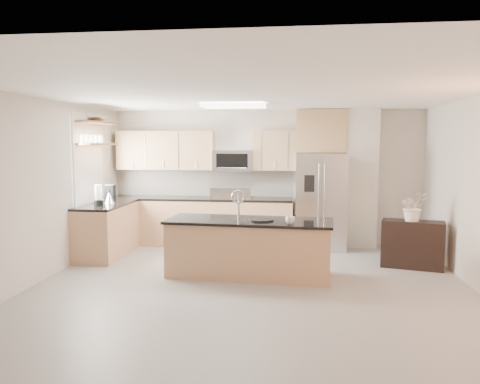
# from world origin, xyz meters

# --- Properties ---
(floor) EXTENTS (6.50, 6.50, 0.00)m
(floor) POSITION_xyz_m (0.00, 0.00, 0.00)
(floor) COLOR gray
(floor) RESTS_ON ground
(ceiling) EXTENTS (6.00, 6.50, 0.02)m
(ceiling) POSITION_xyz_m (0.00, 0.00, 2.60)
(ceiling) COLOR white
(ceiling) RESTS_ON wall_back
(wall_back) EXTENTS (6.00, 0.02, 2.60)m
(wall_back) POSITION_xyz_m (0.00, 3.25, 1.30)
(wall_back) COLOR beige
(wall_back) RESTS_ON floor
(wall_front) EXTENTS (6.00, 0.02, 2.60)m
(wall_front) POSITION_xyz_m (0.00, -3.25, 1.30)
(wall_front) COLOR beige
(wall_front) RESTS_ON floor
(wall_left) EXTENTS (0.02, 6.50, 2.60)m
(wall_left) POSITION_xyz_m (-3.00, 0.00, 1.30)
(wall_left) COLOR beige
(wall_left) RESTS_ON floor
(back_counter) EXTENTS (3.55, 0.66, 1.44)m
(back_counter) POSITION_xyz_m (-1.23, 2.93, 0.47)
(back_counter) COLOR tan
(back_counter) RESTS_ON floor
(left_counter) EXTENTS (0.66, 1.50, 0.92)m
(left_counter) POSITION_xyz_m (-2.67, 1.85, 0.46)
(left_counter) COLOR tan
(left_counter) RESTS_ON floor
(range) EXTENTS (0.76, 0.64, 1.14)m
(range) POSITION_xyz_m (-0.60, 2.92, 0.47)
(range) COLOR black
(range) RESTS_ON floor
(upper_cabinets) EXTENTS (3.50, 0.33, 0.75)m
(upper_cabinets) POSITION_xyz_m (-1.30, 3.09, 1.83)
(upper_cabinets) COLOR tan
(upper_cabinets) RESTS_ON wall_back
(microwave) EXTENTS (0.76, 0.40, 0.40)m
(microwave) POSITION_xyz_m (-0.60, 3.04, 1.63)
(microwave) COLOR #B9B9BB
(microwave) RESTS_ON upper_cabinets
(refrigerator) EXTENTS (0.92, 0.78, 1.78)m
(refrigerator) POSITION_xyz_m (1.06, 2.87, 0.89)
(refrigerator) COLOR #B9B9BB
(refrigerator) RESTS_ON floor
(partition_column) EXTENTS (0.60, 0.30, 2.60)m
(partition_column) POSITION_xyz_m (1.82, 3.10, 1.30)
(partition_column) COLOR silver
(partition_column) RESTS_ON floor
(window) EXTENTS (0.04, 1.15, 1.65)m
(window) POSITION_xyz_m (-2.98, 1.85, 1.65)
(window) COLOR white
(window) RESTS_ON wall_left
(shelf_lower) EXTENTS (0.30, 1.20, 0.04)m
(shelf_lower) POSITION_xyz_m (-2.85, 1.95, 1.95)
(shelf_lower) COLOR brown
(shelf_lower) RESTS_ON wall_left
(shelf_upper) EXTENTS (0.30, 1.20, 0.04)m
(shelf_upper) POSITION_xyz_m (-2.85, 1.95, 2.32)
(shelf_upper) COLOR brown
(shelf_upper) RESTS_ON wall_left
(ceiling_fixture) EXTENTS (1.00, 0.50, 0.06)m
(ceiling_fixture) POSITION_xyz_m (-0.40, 1.60, 2.56)
(ceiling_fixture) COLOR white
(ceiling_fixture) RESTS_ON ceiling
(island) EXTENTS (2.49, 1.06, 1.27)m
(island) POSITION_xyz_m (-0.08, 0.90, 0.42)
(island) COLOR tan
(island) RESTS_ON floor
(credenza) EXTENTS (1.00, 0.61, 0.75)m
(credenza) POSITION_xyz_m (2.45, 1.65, 0.37)
(credenza) COLOR black
(credenza) RESTS_ON floor
(cup) EXTENTS (0.17, 0.17, 0.10)m
(cup) POSITION_xyz_m (0.53, 0.61, 0.90)
(cup) COLOR white
(cup) RESTS_ON island
(platter) EXTENTS (0.45, 0.45, 0.02)m
(platter) POSITION_xyz_m (0.10, 0.85, 0.85)
(platter) COLOR black
(platter) RESTS_ON island
(blender) EXTENTS (0.15, 0.15, 0.35)m
(blender) POSITION_xyz_m (-2.67, 1.54, 1.07)
(blender) COLOR black
(blender) RESTS_ON left_counter
(kettle) EXTENTS (0.18, 0.18, 0.23)m
(kettle) POSITION_xyz_m (-2.62, 1.87, 1.02)
(kettle) COLOR #B9B9BB
(kettle) RESTS_ON left_counter
(coffee_maker) EXTENTS (0.19, 0.22, 0.31)m
(coffee_maker) POSITION_xyz_m (-2.69, 2.08, 1.07)
(coffee_maker) COLOR black
(coffee_maker) RESTS_ON left_counter
(bowl) EXTENTS (0.41, 0.41, 0.09)m
(bowl) POSITION_xyz_m (-2.85, 1.96, 2.38)
(bowl) COLOR #B9B9BB
(bowl) RESTS_ON shelf_upper
(flower_vase) EXTENTS (0.75, 0.68, 0.70)m
(flower_vase) POSITION_xyz_m (2.42, 1.61, 1.10)
(flower_vase) COLOR silver
(flower_vase) RESTS_ON credenza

